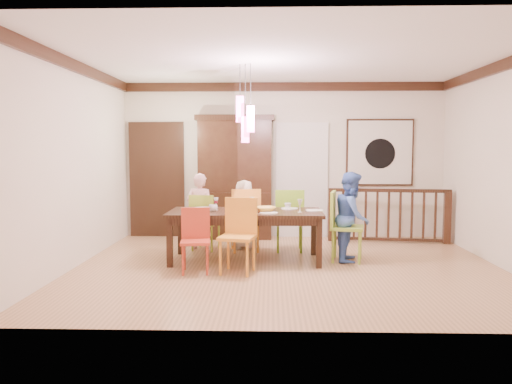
{
  "coord_description": "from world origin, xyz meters",
  "views": [
    {
      "loc": [
        -0.24,
        -6.95,
        1.68
      ],
      "look_at": [
        -0.46,
        0.48,
        1.02
      ],
      "focal_mm": 35.0,
      "sensor_mm": 36.0,
      "label": 1
    }
  ],
  "objects_px": {
    "chair_far_left": "(206,218)",
    "person_end_right": "(352,217)",
    "dining_table": "(246,216)",
    "person_far_left": "(200,211)",
    "person_far_mid": "(244,214)",
    "balustrade": "(389,214)",
    "chair_end_right": "(347,221)",
    "china_hutch": "(235,177)"
  },
  "relations": [
    {
      "from": "chair_far_left",
      "to": "person_end_right",
      "type": "height_order",
      "value": "person_end_right"
    },
    {
      "from": "dining_table",
      "to": "balustrade",
      "type": "height_order",
      "value": "balustrade"
    },
    {
      "from": "person_end_right",
      "to": "chair_far_left",
      "type": "bearing_deg",
      "value": 83.82
    },
    {
      "from": "chair_end_right",
      "to": "person_far_left",
      "type": "height_order",
      "value": "person_far_left"
    },
    {
      "from": "dining_table",
      "to": "chair_end_right",
      "type": "bearing_deg",
      "value": 0.51
    },
    {
      "from": "balustrade",
      "to": "person_far_mid",
      "type": "relative_size",
      "value": 1.85
    },
    {
      "from": "china_hutch",
      "to": "person_end_right",
      "type": "relative_size",
      "value": 1.72
    },
    {
      "from": "person_end_right",
      "to": "person_far_left",
      "type": "bearing_deg",
      "value": 83.85
    },
    {
      "from": "chair_end_right",
      "to": "person_far_mid",
      "type": "xyz_separation_m",
      "value": [
        -1.58,
        0.89,
        -0.02
      ]
    },
    {
      "from": "person_far_left",
      "to": "person_end_right",
      "type": "distance_m",
      "value": 2.51
    },
    {
      "from": "balustrade",
      "to": "person_end_right",
      "type": "height_order",
      "value": "person_end_right"
    },
    {
      "from": "dining_table",
      "to": "person_far_left",
      "type": "xyz_separation_m",
      "value": [
        -0.8,
        0.82,
        -0.04
      ]
    },
    {
      "from": "chair_far_left",
      "to": "person_end_right",
      "type": "distance_m",
      "value": 2.41
    },
    {
      "from": "dining_table",
      "to": "chair_end_right",
      "type": "xyz_separation_m",
      "value": [
        1.51,
        0.02,
        -0.08
      ]
    },
    {
      "from": "china_hutch",
      "to": "person_far_left",
      "type": "xyz_separation_m",
      "value": [
        -0.51,
        -1.08,
        -0.51
      ]
    },
    {
      "from": "balustrade",
      "to": "person_far_left",
      "type": "xyz_separation_m",
      "value": [
        -3.28,
        -0.74,
        0.14
      ]
    },
    {
      "from": "dining_table",
      "to": "balustrade",
      "type": "relative_size",
      "value": 1.06
    },
    {
      "from": "person_far_left",
      "to": "balustrade",
      "type": "bearing_deg",
      "value": -157.12
    },
    {
      "from": "dining_table",
      "to": "person_far_left",
      "type": "relative_size",
      "value": 1.78
    },
    {
      "from": "chair_end_right",
      "to": "china_hutch",
      "type": "xyz_separation_m",
      "value": [
        -1.8,
        1.89,
        0.55
      ]
    },
    {
      "from": "china_hutch",
      "to": "person_far_mid",
      "type": "bearing_deg",
      "value": -77.71
    },
    {
      "from": "china_hutch",
      "to": "balustrade",
      "type": "height_order",
      "value": "china_hutch"
    },
    {
      "from": "chair_end_right",
      "to": "person_end_right",
      "type": "bearing_deg",
      "value": -66.54
    },
    {
      "from": "dining_table",
      "to": "chair_far_left",
      "type": "xyz_separation_m",
      "value": [
        -0.7,
        0.79,
        -0.14
      ]
    },
    {
      "from": "dining_table",
      "to": "balustrade",
      "type": "xyz_separation_m",
      "value": [
        2.48,
        1.56,
        -0.17
      ]
    },
    {
      "from": "chair_far_left",
      "to": "china_hutch",
      "type": "bearing_deg",
      "value": -96.26
    },
    {
      "from": "person_far_mid",
      "to": "person_far_left",
      "type": "bearing_deg",
      "value": -9.61
    },
    {
      "from": "person_far_left",
      "to": "person_far_mid",
      "type": "relative_size",
      "value": 1.1
    },
    {
      "from": "person_far_left",
      "to": "person_far_mid",
      "type": "bearing_deg",
      "value": -163.66
    },
    {
      "from": "chair_far_left",
      "to": "person_end_right",
      "type": "relative_size",
      "value": 0.7
    },
    {
      "from": "person_far_mid",
      "to": "person_end_right",
      "type": "xyz_separation_m",
      "value": [
        1.65,
        -0.87,
        0.09
      ]
    },
    {
      "from": "china_hutch",
      "to": "person_far_left",
      "type": "height_order",
      "value": "china_hutch"
    },
    {
      "from": "china_hutch",
      "to": "balustrade",
      "type": "bearing_deg",
      "value": -7.12
    },
    {
      "from": "balustrade",
      "to": "person_far_mid",
      "type": "bearing_deg",
      "value": -158.85
    },
    {
      "from": "balustrade",
      "to": "person_far_left",
      "type": "relative_size",
      "value": 1.69
    },
    {
      "from": "chair_end_right",
      "to": "person_far_mid",
      "type": "bearing_deg",
      "value": 72.83
    },
    {
      "from": "china_hutch",
      "to": "balustrade",
      "type": "xyz_separation_m",
      "value": [
        2.77,
        -0.35,
        -0.65
      ]
    },
    {
      "from": "person_far_mid",
      "to": "dining_table",
      "type": "bearing_deg",
      "value": 78.71
    },
    {
      "from": "dining_table",
      "to": "person_far_mid",
      "type": "bearing_deg",
      "value": 94.34
    },
    {
      "from": "chair_end_right",
      "to": "dining_table",
      "type": "bearing_deg",
      "value": 102.71
    },
    {
      "from": "person_far_left",
      "to": "person_far_mid",
      "type": "xyz_separation_m",
      "value": [
        0.73,
        0.08,
        -0.06
      ]
    },
    {
      "from": "balustrade",
      "to": "person_far_left",
      "type": "bearing_deg",
      "value": -160.66
    }
  ]
}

